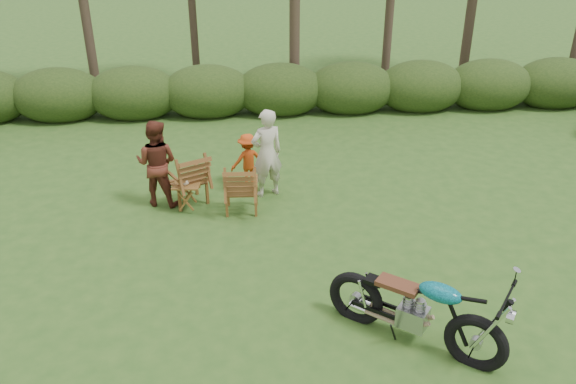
{
  "coord_description": "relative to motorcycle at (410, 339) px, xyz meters",
  "views": [
    {
      "loc": [
        -1.1,
        -6.22,
        4.96
      ],
      "look_at": [
        -0.38,
        2.02,
        0.9
      ],
      "focal_mm": 35.0,
      "sensor_mm": 36.0,
      "label": 1
    }
  ],
  "objects": [
    {
      "name": "adult_b",
      "position": [
        -3.7,
        4.23,
        0.0
      ],
      "size": [
        0.95,
        0.82,
        1.67
      ],
      "primitive_type": "imported",
      "rotation": [
        0.0,
        0.0,
        2.88
      ],
      "color": "#562418",
      "rests_on": "ground"
    },
    {
      "name": "lawn_chair_left",
      "position": [
        -3.16,
        4.21,
        0.0
      ],
      "size": [
        0.97,
        0.97,
        1.04
      ],
      "primitive_type": null,
      "rotation": [
        0.0,
        0.0,
        3.64
      ],
      "color": "brown",
      "rests_on": "ground"
    },
    {
      "name": "cup",
      "position": [
        -3.16,
        3.88,
        0.58
      ],
      "size": [
        0.18,
        0.18,
        0.11
      ],
      "primitive_type": "imported",
      "rotation": [
        0.0,
        0.0,
        0.37
      ],
      "color": "beige",
      "rests_on": "side_table"
    },
    {
      "name": "motorcycle",
      "position": [
        0.0,
        0.0,
        0.0
      ],
      "size": [
        2.32,
        2.08,
        1.3
      ],
      "primitive_type": null,
      "rotation": [
        0.0,
        0.0,
        -0.66
      ],
      "color": "#0EA6B7",
      "rests_on": "ground"
    },
    {
      "name": "adult_a",
      "position": [
        -1.63,
        4.43,
        0.0
      ],
      "size": [
        0.75,
        0.63,
        1.76
      ],
      "primitive_type": "imported",
      "rotation": [
        0.0,
        0.0,
        3.52
      ],
      "color": "beige",
      "rests_on": "ground"
    },
    {
      "name": "ground",
      "position": [
        -0.99,
        0.65,
        0.0
      ],
      "size": [
        80.0,
        80.0,
        0.0
      ],
      "primitive_type": "plane",
      "color": "#284B19",
      "rests_on": "ground"
    },
    {
      "name": "lawn_chair_right",
      "position": [
        -2.14,
        3.78,
        0.0
      ],
      "size": [
        0.71,
        0.71,
        0.98
      ],
      "primitive_type": null,
      "rotation": [
        0.0,
        0.0,
        3.09
      ],
      "color": "brown",
      "rests_on": "ground"
    },
    {
      "name": "side_table",
      "position": [
        -3.15,
        3.91,
        0.27
      ],
      "size": [
        0.56,
        0.48,
        0.53
      ],
      "primitive_type": null,
      "rotation": [
        0.0,
        0.0,
        -0.1
      ],
      "color": "brown",
      "rests_on": "ground"
    },
    {
      "name": "child",
      "position": [
        -1.99,
        4.92,
        0.0
      ],
      "size": [
        0.81,
        0.62,
        1.1
      ],
      "primitive_type": "imported",
      "rotation": [
        0.0,
        0.0,
        3.48
      ],
      "color": "#BA3E11",
      "rests_on": "ground"
    }
  ]
}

